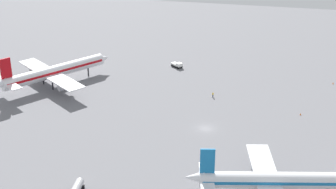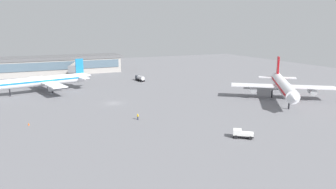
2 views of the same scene
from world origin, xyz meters
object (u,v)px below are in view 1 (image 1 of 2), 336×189
object	(u,v)px
airplane_at_gate	(54,72)
airplane_taxiing	(274,180)
ground_crew_worker	(213,95)
pushback_tractor	(177,65)
safety_cone_near_gate	(333,83)
safety_cone_mid_apron	(301,114)

from	to	relation	value
airplane_at_gate	airplane_taxiing	distance (m)	86.05
ground_crew_worker	pushback_tractor	bearing A→B (deg)	-36.80
ground_crew_worker	safety_cone_near_gate	xyz separation A→B (m)	(37.50, 19.48, -0.55)
pushback_tractor	airplane_taxiing	bearing A→B (deg)	-26.81
airplane_at_gate	airplane_taxiing	size ratio (longest dim) A/B	0.95
airplane_taxiing	ground_crew_worker	size ratio (longest dim) A/B	23.03
safety_cone_near_gate	safety_cone_mid_apron	world-z (taller)	same
pushback_tractor	ground_crew_worker	distance (m)	28.27
airplane_at_gate	pushback_tractor	size ratio (longest dim) A/B	7.85
airplane_at_gate	ground_crew_worker	size ratio (longest dim) A/B	21.92
airplane_taxiing	safety_cone_mid_apron	xyz separation A→B (m)	(6.69, 42.09, -3.99)
safety_cone_near_gate	pushback_tractor	bearing A→B (deg)	176.11
airplane_at_gate	airplane_taxiing	bearing A→B (deg)	-86.93
airplane_at_gate	safety_cone_near_gate	world-z (taller)	airplane_at_gate
safety_cone_near_gate	airplane_taxiing	bearing A→B (deg)	-104.50
airplane_taxiing	ground_crew_worker	xyz separation A→B (m)	(-19.83, 48.89, -3.44)
airplane_at_gate	safety_cone_mid_apron	world-z (taller)	airplane_at_gate
pushback_tractor	ground_crew_worker	world-z (taller)	pushback_tractor
airplane_at_gate	safety_cone_mid_apron	distance (m)	79.14
ground_crew_worker	safety_cone_mid_apron	size ratio (longest dim) A/B	2.78
safety_cone_near_gate	safety_cone_mid_apron	size ratio (longest dim) A/B	1.00
safety_cone_mid_apron	ground_crew_worker	bearing A→B (deg)	165.62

